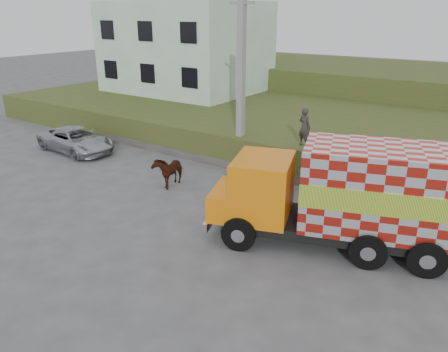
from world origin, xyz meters
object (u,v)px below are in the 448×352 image
Objects in this scene: pedestrian at (305,127)px; utility_pole at (241,79)px; cow at (169,170)px; suv at (76,140)px; cargo_truck at (344,195)px.

utility_pole is at bearing 20.80° from pedestrian.
utility_pole is 5.15m from cow.
cow is at bearing -92.67° from suv.
suv is (-7.07, 0.78, -0.03)m from cow.
cargo_truck is 7.85m from cow.
pedestrian reaches higher than cow.
utility_pole is 4.90× the size of pedestrian.
cargo_truck is 1.68× the size of suv.
pedestrian is (4.25, 3.88, 1.65)m from cow.
cow is (-7.75, 0.75, -1.02)m from cargo_truck.
pedestrian is (11.32, 3.11, 1.68)m from suv.
suv is at bearing 162.55° from cow.
pedestrian reaches higher than suv.
cow is 7.11m from suv.
pedestrian is (-3.50, 4.63, 0.63)m from cargo_truck.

